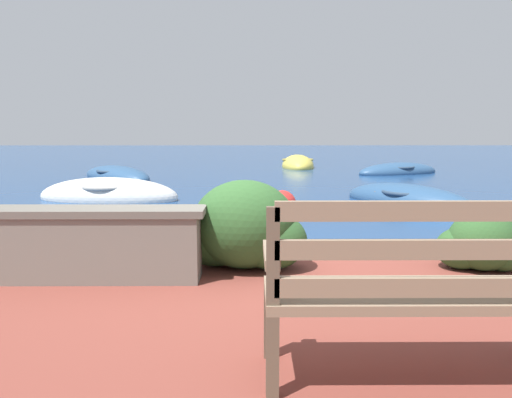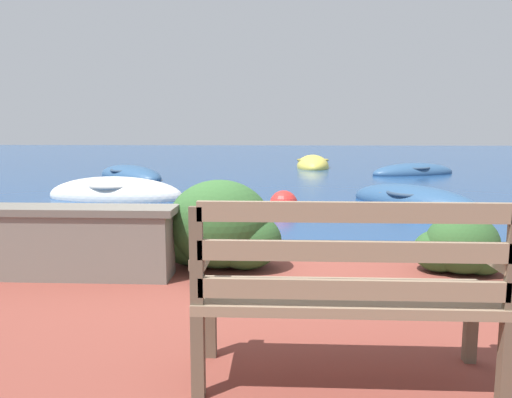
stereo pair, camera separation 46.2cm
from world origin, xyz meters
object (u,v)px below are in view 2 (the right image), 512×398
rowboat_mid (116,195)px  rowboat_far (130,176)px  rowboat_outer (413,173)px  rowboat_distant (313,166)px  rowboat_nearest (412,202)px  park_bench (347,288)px  mooring_buoy (284,205)px

rowboat_mid → rowboat_far: bearing=-70.4°
rowboat_outer → rowboat_distant: 4.04m
rowboat_mid → rowboat_far: size_ratio=0.97×
rowboat_nearest → rowboat_mid: 6.04m
park_bench → rowboat_far: 13.38m
park_bench → rowboat_outer: (3.99, 13.95, -0.65)m
rowboat_outer → rowboat_distant: rowboat_distant is taller
mooring_buoy → rowboat_distant: bearing=83.2°
rowboat_distant → rowboat_mid: bearing=152.3°
park_bench → rowboat_distant: (0.93, 16.59, -0.63)m
rowboat_distant → mooring_buoy: rowboat_distant is taller
rowboat_nearest → rowboat_far: rowboat_nearest is taller
park_bench → rowboat_nearest: park_bench is taller
rowboat_distant → park_bench: bearing=177.6°
rowboat_nearest → rowboat_outer: (1.75, 6.62, -0.00)m
park_bench → mooring_buoy: park_bench is taller
mooring_buoy → rowboat_nearest: bearing=14.6°
rowboat_distant → mooring_buoy: size_ratio=4.53×
park_bench → rowboat_far: park_bench is taller
rowboat_nearest → rowboat_far: 8.74m
rowboat_nearest → rowboat_outer: rowboat_nearest is taller
park_bench → rowboat_outer: bearing=76.3°
park_bench → mooring_buoy: size_ratio=2.56×
rowboat_nearest → rowboat_distant: 9.36m
rowboat_mid → rowboat_outer: (7.77, 6.02, -0.01)m
mooring_buoy → rowboat_far: bearing=128.4°
mooring_buoy → rowboat_outer: bearing=59.8°
rowboat_mid → mooring_buoy: 3.74m
rowboat_far → rowboat_outer: (8.82, 1.48, -0.00)m
rowboat_far → mooring_buoy: bearing=-4.6°
park_bench → rowboat_outer: 14.52m
rowboat_nearest → mooring_buoy: 2.57m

